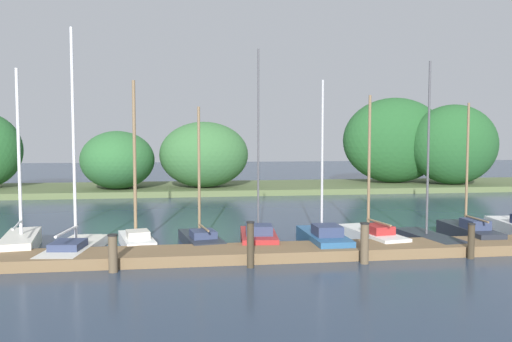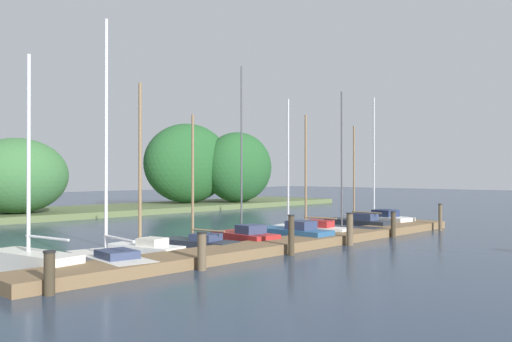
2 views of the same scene
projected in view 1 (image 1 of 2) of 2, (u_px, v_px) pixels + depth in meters
The scene contains 15 objects.
dock_pier at pixel (297, 252), 17.20m from camera, with size 22.42×1.80×0.35m.
far_shore at pixel (281, 154), 38.28m from camera, with size 54.24×8.33×7.01m.
sailboat_0 at pixel (21, 240), 18.14m from camera, with size 1.56×3.64×6.34m.
sailboat_1 at pixel (74, 245), 17.47m from camera, with size 1.75×4.28×7.61m.
sailboat_2 at pixel (136, 236), 18.76m from camera, with size 1.58×3.11×5.99m.
sailboat_3 at pixel (200, 237), 19.01m from camera, with size 1.65×3.48×5.07m.
sailboat_4 at pixel (258, 237), 18.85m from camera, with size 1.49×3.11×7.12m.
sailboat_5 at pixel (323, 238), 18.61m from camera, with size 1.25×3.68×5.99m.
sailboat_6 at pixel (370, 234), 19.51m from camera, with size 1.64×3.94×5.53m.
sailboat_7 at pixel (428, 236), 19.36m from camera, with size 1.48×3.70×6.76m.
sailboat_8 at pixel (468, 230), 20.09m from camera, with size 1.10×3.77×5.28m.
mooring_piling_1 at pixel (113, 253), 15.22m from camera, with size 0.30×0.30×1.13m.
mooring_piling_2 at pixel (250, 244), 15.75m from camera, with size 0.25×0.25×1.42m.
mooring_piling_3 at pixel (365, 243), 16.25m from camera, with size 0.30×0.30×1.30m.
mooring_piling_4 at pixel (471, 241), 16.92m from camera, with size 0.25×0.25×1.16m.
Camera 1 is at (-3.76, -2.55, 3.97)m, focal length 36.45 mm.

